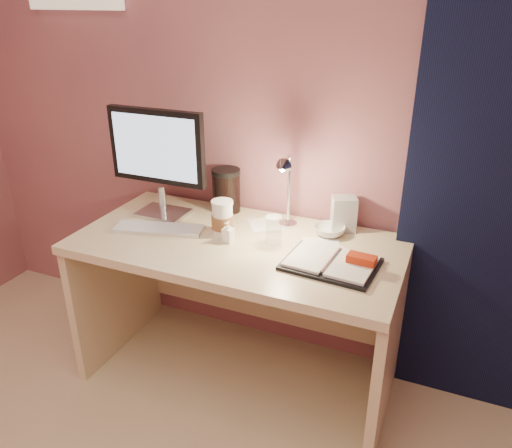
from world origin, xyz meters
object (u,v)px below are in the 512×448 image
at_px(product_box, 344,214).
at_px(coffee_cup, 223,219).
at_px(monitor, 158,153).
at_px(desk_lamp, 280,186).
at_px(planner, 334,263).
at_px(dark_jar, 226,192).
at_px(keyboard, 159,229).
at_px(bowl, 329,231).
at_px(clear_cup, 273,230).
at_px(desk, 245,278).
at_px(lotion_bottle, 228,232).

bearing_deg(product_box, coffee_cup, -175.63).
relative_size(monitor, coffee_cup, 3.22).
relative_size(product_box, desk_lamp, 0.44).
distance_m(monitor, desk_lamp, 0.59).
distance_m(monitor, planner, 0.94).
height_order(monitor, dark_jar, monitor).
distance_m(keyboard, dark_jar, 0.38).
distance_m(planner, bowl, 0.27).
distance_m(monitor, product_box, 0.88).
distance_m(keyboard, desk_lamp, 0.58).
distance_m(clear_cup, dark_jar, 0.42).
xyz_separation_m(keyboard, product_box, (0.76, 0.32, 0.07)).
xyz_separation_m(desk, product_box, (0.39, 0.21, 0.30)).
bearing_deg(clear_cup, keyboard, -171.04).
distance_m(planner, lotion_bottle, 0.47).
bearing_deg(monitor, desk, -5.60).
xyz_separation_m(lotion_bottle, dark_jar, (-0.15, 0.30, 0.05)).
bearing_deg(lotion_bottle, planner, -3.69).
bearing_deg(coffee_cup, dark_jar, 112.34).
bearing_deg(lotion_bottle, product_box, 35.73).
height_order(planner, coffee_cup, coffee_cup).
distance_m(desk, lotion_bottle, 0.29).
xyz_separation_m(desk, monitor, (-0.45, 0.04, 0.53)).
bearing_deg(planner, monitor, 173.71).
xyz_separation_m(coffee_cup, dark_jar, (-0.10, 0.25, 0.02)).
relative_size(monitor, planner, 1.37).
bearing_deg(desk_lamp, lotion_bottle, -142.62).
bearing_deg(keyboard, desk_lamp, 5.96).
bearing_deg(lotion_bottle, clear_cup, 18.60).
xyz_separation_m(keyboard, planner, (0.80, -0.01, 0.01)).
relative_size(planner, dark_jar, 1.97).
distance_m(desk, dark_jar, 0.43).
height_order(monitor, planner, monitor).
height_order(planner, product_box, product_box).
relative_size(keyboard, bowl, 2.90).
distance_m(monitor, coffee_cup, 0.44).
distance_m(desk, keyboard, 0.45).
bearing_deg(product_box, bowl, -142.43).
bearing_deg(coffee_cup, desk_lamp, 26.62).
bearing_deg(dark_jar, product_box, -0.05).
height_order(desk, dark_jar, dark_jar).
relative_size(keyboard, clear_cup, 3.23).
bearing_deg(desk_lamp, monitor, 175.31).
bearing_deg(lotion_bottle, monitor, 161.56).
relative_size(keyboard, product_box, 2.50).
distance_m(lotion_bottle, product_box, 0.52).
bearing_deg(product_box, desk_lamp, -174.86).
relative_size(bowl, product_box, 0.86).
bearing_deg(bowl, desk_lamp, -163.34).
height_order(clear_cup, bowl, clear_cup).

